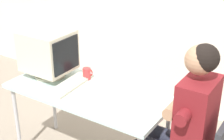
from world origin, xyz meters
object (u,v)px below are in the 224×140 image
(crt_monitor, at_px, (48,51))
(keyboard, at_px, (70,84))
(desk, at_px, (88,97))
(person_seated, at_px, (182,122))
(desk_mug, at_px, (87,74))

(crt_monitor, relative_size, keyboard, 0.88)
(desk, relative_size, keyboard, 2.87)
(desk, xyz_separation_m, person_seated, (0.84, 0.02, 0.03))
(person_seated, bearing_deg, crt_monitor, 178.74)
(keyboard, relative_size, person_seated, 0.36)
(desk, height_order, desk_mug, desk_mug)
(desk_mug, bearing_deg, person_seated, -9.28)
(desk, bearing_deg, crt_monitor, 174.20)
(desk, relative_size, crt_monitor, 3.26)
(crt_monitor, relative_size, person_seated, 0.32)
(desk, height_order, keyboard, keyboard)
(crt_monitor, bearing_deg, keyboard, -11.53)
(crt_monitor, bearing_deg, desk, -5.80)
(desk, relative_size, desk_mug, 12.93)
(keyboard, xyz_separation_m, person_seated, (1.01, 0.03, -0.04))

